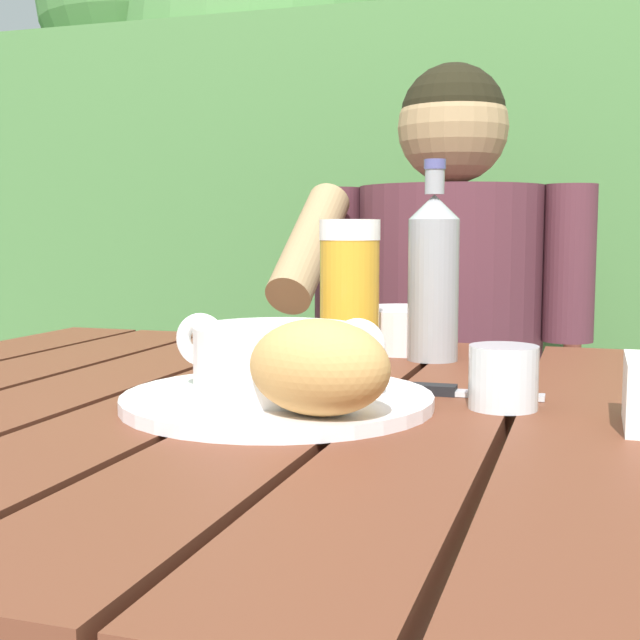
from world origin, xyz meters
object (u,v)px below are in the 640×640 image
person_eating (444,356)px  bread_roll (319,367)px  chair_near_diner (460,462)px  beer_glass (350,292)px  soup_bowl (277,358)px  beer_bottle (433,275)px  serving_plate (278,400)px  diner_bowl (405,329)px  water_glass_small (503,377)px  table_knife (454,392)px

person_eating → bread_roll: bearing=-87.7°
chair_near_diner → bread_roll: size_ratio=6.99×
beer_glass → soup_bowl: bearing=-89.1°
beer_glass → person_eating: bearing=85.7°
soup_bowl → beer_bottle: bearing=75.1°
person_eating → soup_bowl: person_eating is taller
person_eating → chair_near_diner: bearing=89.2°
serving_plate → beer_glass: bearing=90.9°
serving_plate → diner_bowl: 0.40m
serving_plate → water_glass_small: (0.20, 0.05, 0.02)m
serving_plate → beer_glass: 0.27m
person_eating → beer_glass: (-0.04, -0.47, 0.14)m
beer_glass → beer_bottle: size_ratio=0.70×
beer_glass → diner_bowl: size_ratio=1.25×
person_eating → table_knife: (0.11, -0.63, 0.06)m
water_glass_small → table_knife: (-0.05, 0.05, -0.02)m
beer_bottle → serving_plate: bearing=-104.9°
soup_bowl → bread_roll: bearing=-49.4°
chair_near_diner → person_eating: 0.31m
person_eating → bread_roll: 0.81m
chair_near_diner → beer_bottle: size_ratio=3.88×
soup_bowl → table_knife: (0.15, 0.10, -0.04)m
bread_roll → beer_bottle: 0.40m
beer_glass → table_knife: beer_glass is taller
bread_roll → table_knife: bread_roll is taller
chair_near_diner → soup_bowl: bearing=-92.1°
chair_near_diner → water_glass_small: 0.95m
table_knife → chair_near_diner: bearing=97.7°
beer_bottle → table_knife: bearing=-74.5°
table_knife → beer_bottle: bearing=105.5°
bread_roll → chair_near_diner: bearing=91.7°
serving_plate → beer_bottle: size_ratio=1.16×
chair_near_diner → diner_bowl: 0.63m
beer_glass → beer_bottle: 0.11m
table_knife → water_glass_small: bearing=-41.9°
chair_near_diner → soup_bowl: (-0.03, -0.93, 0.34)m
beer_glass → chair_near_diner: bearing=86.7°
chair_near_diner → soup_bowl: size_ratio=4.72×
bread_roll → beer_glass: 0.34m
bread_roll → beer_glass: beer_glass is taller
soup_bowl → diner_bowl: (0.03, 0.39, -0.02)m
chair_near_diner → table_knife: bearing=-82.3°
diner_bowl → serving_plate: bearing=-95.0°
chair_near_diner → person_eating: bearing=-90.8°
soup_bowl → beer_bottle: (0.09, 0.32, 0.06)m
bread_roll → table_knife: (0.08, 0.17, -0.05)m
chair_near_diner → water_glass_small: bearing=-79.4°
soup_bowl → serving_plate: bearing=-116.6°
water_glass_small → bread_roll: bearing=-136.2°
soup_bowl → diner_bowl: size_ratio=1.46×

